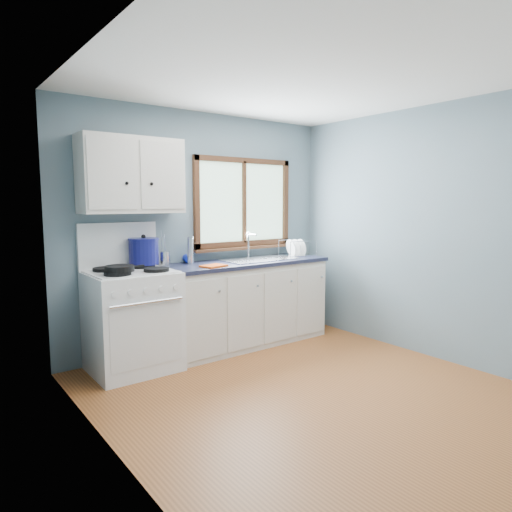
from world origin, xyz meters
TOP-DOWN VIEW (x-y plane):
  - floor at (0.00, 0.00)m, footprint 3.20×3.60m
  - ceiling at (0.00, 0.00)m, footprint 3.20×3.60m
  - wall_back at (0.00, 1.81)m, footprint 3.20×0.02m
  - wall_left at (-1.61, 0.00)m, footprint 0.02×3.60m
  - wall_right at (1.61, 0.00)m, footprint 0.02×3.60m
  - gas_range at (-0.95, 1.47)m, footprint 0.76×0.69m
  - base_cabinets at (0.36, 1.49)m, footprint 1.85×0.60m
  - countertop at (0.36, 1.49)m, footprint 1.89×0.64m
  - sink at (0.54, 1.49)m, footprint 0.84×0.46m
  - window at (0.54, 1.77)m, footprint 1.36×0.10m
  - upper_cabinets at (-0.85, 1.63)m, footprint 0.95×0.35m
  - skillet at (-1.11, 1.32)m, footprint 0.40×0.30m
  - stockpot at (-0.75, 1.63)m, footprint 0.38×0.38m
  - utensil_crock at (-0.51, 1.70)m, footprint 0.14×0.14m
  - thermos at (-0.24, 1.65)m, footprint 0.08×0.08m
  - soap_bottle at (-0.25, 1.65)m, footprint 0.11×0.11m
  - dish_towel at (-0.17, 1.30)m, footprint 0.27×0.22m
  - dish_rack at (1.11, 1.51)m, footprint 0.42×0.35m

SIDE VIEW (x-z plane):
  - floor at x=0.00m, z-range -0.02..0.00m
  - base_cabinets at x=0.36m, z-range -0.03..0.85m
  - gas_range at x=-0.95m, z-range -0.19..1.17m
  - sink at x=0.54m, z-range 0.64..1.08m
  - countertop at x=0.36m, z-range 0.88..0.92m
  - dish_towel at x=-0.17m, z-range 0.92..0.94m
  - dish_rack at x=1.11m, z-range 0.87..1.07m
  - skillet at x=-1.11m, z-range 0.96..1.01m
  - utensil_crock at x=-0.51m, z-range 0.82..1.17m
  - soap_bottle at x=-0.25m, z-range 0.92..1.15m
  - thermos at x=-0.24m, z-range 0.92..1.20m
  - stockpot at x=-0.75m, z-range 0.94..1.23m
  - wall_back at x=0.00m, z-range 0.00..2.50m
  - wall_left at x=-1.61m, z-range 0.00..2.50m
  - wall_right at x=1.61m, z-range 0.00..2.50m
  - window at x=0.54m, z-range 0.96..1.99m
  - upper_cabinets at x=-0.85m, z-range 1.45..2.15m
  - ceiling at x=0.00m, z-range 2.50..2.52m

